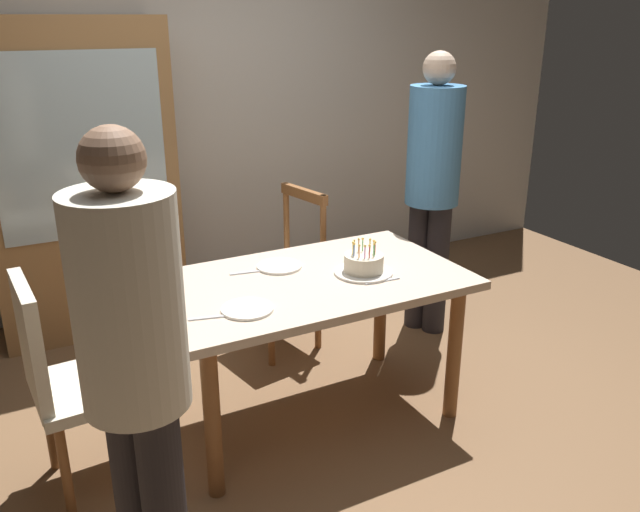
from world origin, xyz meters
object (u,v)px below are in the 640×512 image
plate_far_side (279,266)px  person_celebrant (135,363)px  china_cabinet (80,182)px  plate_near_celebrant (247,309)px  chair_spindle_back (282,274)px  chair_upholstered (67,375)px  dining_table (311,298)px  birthday_cake (364,265)px  person_guest (433,179)px

plate_far_side → person_celebrant: size_ratio=0.14×
person_celebrant → china_cabinet: bearing=84.9°
plate_near_celebrant → chair_spindle_back: (0.59, 0.95, -0.29)m
plate_near_celebrant → china_cabinet: bearing=101.8°
chair_upholstered → chair_spindle_back: bearing=30.0°
person_celebrant → dining_table: bearing=37.6°
chair_upholstered → china_cabinet: 1.65m
chair_upholstered → person_celebrant: size_ratio=0.58×
chair_upholstered → birthday_cake: bearing=-2.9°
dining_table → plate_near_celebrant: (-0.39, -0.19, 0.11)m
chair_spindle_back → chair_upholstered: 1.50m
plate_far_side → chair_spindle_back: chair_spindle_back is taller
birthday_cake → plate_near_celebrant: bearing=-168.8°
birthday_cake → china_cabinet: 1.92m
person_guest → china_cabinet: bearing=151.2°
chair_spindle_back → person_celebrant: person_celebrant is taller
chair_spindle_back → chair_upholstered: size_ratio=1.00×
dining_table → plate_far_side: bearing=110.4°
plate_far_side → chair_upholstered: (-1.03, -0.19, -0.22)m
dining_table → birthday_cake: 0.29m
plate_near_celebrant → chair_spindle_back: 1.15m
dining_table → china_cabinet: china_cabinet is taller
china_cabinet → plate_near_celebrant: bearing=-78.2°
plate_near_celebrant → person_guest: (1.49, 0.73, 0.23)m
dining_table → person_guest: (1.10, 0.54, 0.34)m
person_guest → birthday_cake: bearing=-144.6°
chair_upholstered → person_guest: 2.31m
plate_near_celebrant → person_celebrant: 0.82m
plate_near_celebrant → china_cabinet: size_ratio=0.12×
person_celebrant → china_cabinet: 2.31m
birthday_cake → plate_far_side: 0.41m
person_celebrant → chair_spindle_back: bearing=52.2°
dining_table → person_guest: 1.27m
birthday_cake → person_guest: person_guest is taller
dining_table → china_cabinet: size_ratio=0.75×
dining_table → chair_spindle_back: chair_spindle_back is taller
person_guest → plate_far_side: bearing=-163.6°
plate_near_celebrant → chair_upholstered: bearing=164.6°
chair_spindle_back → dining_table: bearing=-104.5°
birthday_cake → dining_table: bearing=165.1°
person_guest → chair_upholstered: bearing=-166.4°
plate_far_side → person_guest: (1.17, 0.34, 0.23)m
chair_spindle_back → person_guest: 1.06m
dining_table → china_cabinet: bearing=116.0°
dining_table → birthday_cake: size_ratio=5.12×
birthday_cake → person_celebrant: size_ratio=0.17×
plate_far_side → birthday_cake: bearing=-39.0°
plate_far_side → china_cabinet: 1.54m
birthday_cake → china_cabinet: china_cabinet is taller
plate_near_celebrant → china_cabinet: (-0.37, 1.75, 0.20)m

